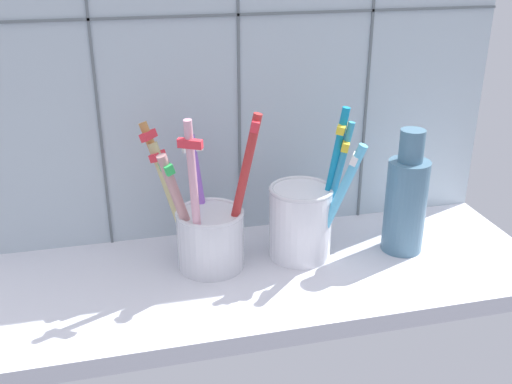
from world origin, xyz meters
TOP-DOWN VIEW (x-y plane):
  - counter_slab at (0.00, 0.00)cm, footprint 64.00×22.00cm
  - tile_wall_back at (-0.00, 12.00)cm, footprint 64.00×2.20cm
  - toothbrush_cup_left at (-5.54, 2.72)cm, footprint 12.43×10.50cm
  - toothbrush_cup_right at (5.49, 2.51)cm, footprint 9.66×7.96cm
  - ceramic_vase at (17.39, 1.11)cm, footprint 4.74×4.74cm

SIDE VIEW (x-z plane):
  - counter_slab at x=0.00cm, z-range 0.00..2.00cm
  - toothbrush_cup_left at x=-5.54cm, z-range -2.61..15.71cm
  - toothbrush_cup_right at x=5.49cm, z-range -2.17..15.74cm
  - ceramic_vase at x=17.39cm, z-range 0.92..15.70cm
  - tile_wall_back at x=0.00cm, z-range 0.00..45.00cm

